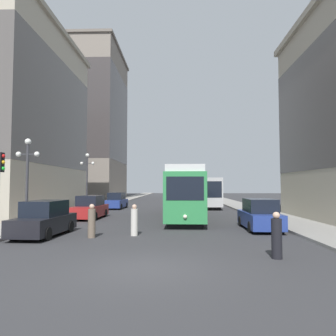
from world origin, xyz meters
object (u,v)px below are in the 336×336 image
at_px(parked_car_left_mid, 116,201).
at_px(pedestrian_crossing_near, 134,221).
at_px(pedestrian_crossing_far, 277,237).
at_px(pedestrian_on_sidewalk, 92,222).
at_px(lamp_post_left_near, 27,169).
at_px(parked_car_left_near, 44,219).
at_px(parked_car_left_far, 90,208).
at_px(transit_bus, 206,191).
at_px(parked_car_right_far, 260,215).
at_px(lamp_post_left_far, 87,173).
at_px(streetcar, 185,192).

height_order(parked_car_left_mid, pedestrian_crossing_near, parked_car_left_mid).
bearing_deg(pedestrian_crossing_near, pedestrian_crossing_far, 74.53).
height_order(pedestrian_on_sidewalk, lamp_post_left_near, lamp_post_left_near).
relative_size(parked_car_left_near, parked_car_left_mid, 1.02).
height_order(parked_car_left_far, pedestrian_crossing_near, parked_car_left_far).
bearing_deg(parked_car_left_near, parked_car_left_mid, 92.94).
xyz_separation_m(transit_bus, parked_car_left_mid, (-10.41, -3.03, -1.10)).
height_order(transit_bus, parked_car_right_far, transit_bus).
bearing_deg(lamp_post_left_far, pedestrian_on_sidewalk, -72.94).
height_order(transit_bus, parked_car_left_mid, transit_bus).
bearing_deg(transit_bus, parked_car_left_far, -126.79).
xyz_separation_m(parked_car_left_mid, parked_car_right_far, (11.80, -16.75, 0.00)).
bearing_deg(transit_bus, lamp_post_left_far, -146.03).
distance_m(streetcar, pedestrian_crossing_far, 14.04).
xyz_separation_m(parked_car_left_mid, lamp_post_left_far, (-1.90, -5.20, 2.98)).
distance_m(pedestrian_crossing_near, pedestrian_on_sidewalk, 2.17).
bearing_deg(parked_car_left_far, pedestrian_crossing_far, -50.35).
bearing_deg(pedestrian_crossing_far, parked_car_left_mid, -60.25).
distance_m(parked_car_left_far, pedestrian_crossing_far, 17.05).
xyz_separation_m(parked_car_left_mid, pedestrian_on_sidewalk, (2.62, -19.95, -0.06)).
relative_size(parked_car_right_far, parked_car_left_far, 0.96).
distance_m(parked_car_left_far, lamp_post_left_far, 6.61).
xyz_separation_m(parked_car_left_far, lamp_post_left_far, (-1.90, 5.59, 2.98)).
bearing_deg(pedestrian_crossing_near, parked_car_left_near, -62.17).
height_order(pedestrian_crossing_near, lamp_post_left_near, lamp_post_left_near).
bearing_deg(parked_car_left_mid, pedestrian_on_sidewalk, -79.55).
relative_size(lamp_post_left_near, lamp_post_left_far, 0.93).
relative_size(pedestrian_crossing_near, lamp_post_left_near, 0.31).
xyz_separation_m(transit_bus, parked_car_right_far, (1.39, -19.78, -1.10)).
bearing_deg(parked_car_right_far, streetcar, -54.52).
bearing_deg(lamp_post_left_near, transit_bus, 59.03).
bearing_deg(parked_car_left_near, streetcar, 52.60).
height_order(parked_car_left_near, pedestrian_crossing_far, parked_car_left_near).
xyz_separation_m(streetcar, lamp_post_left_far, (-9.41, 5.38, 1.73)).
xyz_separation_m(parked_car_right_far, lamp_post_left_far, (-13.70, 11.55, 2.98)).
relative_size(parked_car_right_far, lamp_post_left_near, 0.88).
height_order(parked_car_left_far, pedestrian_crossing_far, parked_car_left_far).
height_order(parked_car_left_mid, pedestrian_on_sidewalk, parked_car_left_mid).
distance_m(streetcar, lamp_post_left_near, 11.77).
xyz_separation_m(pedestrian_crossing_far, lamp_post_left_far, (-12.38, 19.04, 3.05)).
bearing_deg(transit_bus, parked_car_left_near, -114.67).
bearing_deg(parked_car_left_mid, parked_car_left_far, -87.05).
bearing_deg(lamp_post_left_far, parked_car_left_mid, 69.92).
bearing_deg(streetcar, pedestrian_crossing_near, -106.97).
xyz_separation_m(pedestrian_crossing_near, pedestrian_on_sidewalk, (-2.05, -0.72, 0.02)).
bearing_deg(parked_car_right_far, parked_car_left_near, 13.42).
height_order(parked_car_right_far, lamp_post_left_far, lamp_post_left_far).
height_order(pedestrian_crossing_near, lamp_post_left_far, lamp_post_left_far).
relative_size(pedestrian_crossing_far, lamp_post_left_far, 0.30).
xyz_separation_m(parked_car_right_far, parked_car_left_far, (-11.80, 5.96, 0.00)).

